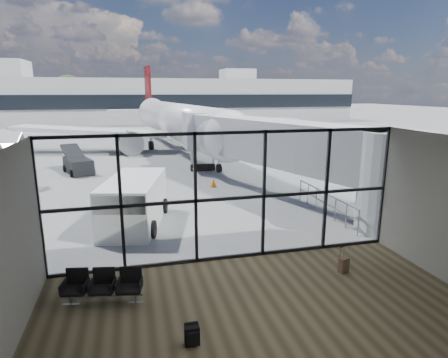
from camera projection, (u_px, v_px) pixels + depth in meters
name	position (u px, v px, depth m)	size (l,w,h in m)	color
ground	(155.00, 135.00, 51.01)	(220.00, 220.00, 0.00)	slate
lounge_shell	(288.00, 238.00, 8.09)	(12.02, 8.01, 4.51)	brown
glass_curtain_wall	(230.00, 197.00, 12.72)	(12.10, 0.12, 4.50)	white
jet_bridge	(283.00, 148.00, 20.44)	(8.00, 16.50, 4.33)	#9DA0A2
apron_railing	(325.00, 200.00, 17.70)	(0.06, 5.46, 1.11)	gray
far_terminal	(143.00, 100.00, 70.66)	(80.00, 12.20, 11.00)	#A3A49F
tree_3	(4.00, 97.00, 73.79)	(4.95, 4.95, 7.12)	#382619
tree_4	(37.00, 94.00, 75.07)	(5.61, 5.61, 8.07)	#382619
tree_5	(68.00, 91.00, 76.34)	(6.27, 6.27, 9.03)	#382619
seating_row	(103.00, 284.00, 10.39)	(2.16, 0.98, 0.96)	gray
backpack	(192.00, 335.00, 8.66)	(0.35, 0.32, 0.52)	black
suitcase	(344.00, 265.00, 12.12)	(0.37, 0.31, 0.88)	brown
airliner	(174.00, 121.00, 38.92)	(30.47, 35.43, 9.14)	silver
service_van	(133.00, 202.00, 16.23)	(3.21, 5.17, 2.09)	white
belt_loader	(78.00, 164.00, 26.93)	(2.69, 4.26, 1.86)	black
mobile_stairs	(1.00, 182.00, 21.68)	(2.34, 3.91, 2.62)	gold
traffic_cone_a	(213.00, 183.00, 23.02)	(0.40, 0.40, 0.57)	orange
traffic_cone_b	(161.00, 182.00, 23.02)	(0.43, 0.43, 0.62)	#E4470C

